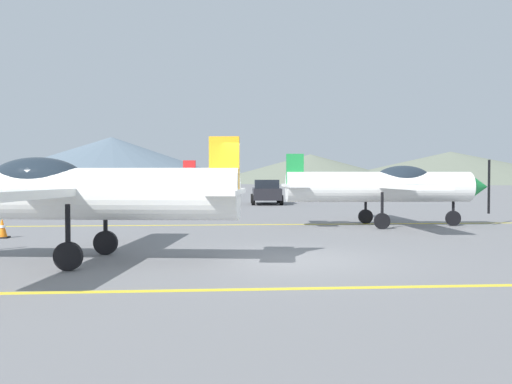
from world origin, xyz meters
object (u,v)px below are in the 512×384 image
Objects in this scene: airplane_near at (65,192)px; airplane_far at (123,183)px; traffic_cone_front at (2,228)px; car_sedan at (266,191)px; airplane_mid at (387,186)px.

airplane_near is 16.26m from airplane_far.
car_sedan is at bearing 63.72° from traffic_cone_front.
airplane_near is 12.18m from airplane_mid.
traffic_cone_front is at bearing -98.32° from airplane_far.
airplane_near is at bearing -140.69° from airplane_mid.
airplane_far is at bearing 94.93° from airplane_near.
car_sedan is at bearing 74.78° from airplane_near.
airplane_mid reaches higher than traffic_cone_front.
airplane_near is at bearing -85.07° from airplane_far.
airplane_far is at bearing 81.68° from traffic_cone_front.
traffic_cone_front is (-9.73, -19.71, -0.56)m from car_sedan.
airplane_mid is 17.03m from car_sedan.
traffic_cone_front is (-3.07, 4.80, -1.19)m from airplane_near.
airplane_mid is at bearing 13.16° from traffic_cone_front.
airplane_near is at bearing -57.40° from traffic_cone_front.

